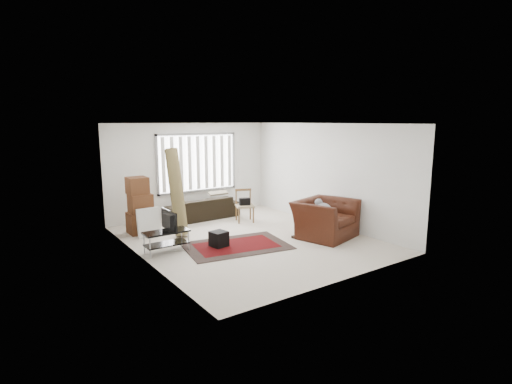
{
  "coord_description": "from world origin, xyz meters",
  "views": [
    {
      "loc": [
        -5.03,
        -7.57,
        2.77
      ],
      "look_at": [
        0.43,
        0.28,
        1.05
      ],
      "focal_mm": 28.0,
      "sensor_mm": 36.0,
      "label": 1
    }
  ],
  "objects_px": {
    "tv_stand": "(166,237)",
    "side_chair": "(245,204)",
    "armchair": "(325,216)",
    "moving_boxes": "(140,207)",
    "sofa": "(203,205)"
  },
  "relations": [
    {
      "from": "tv_stand",
      "to": "side_chair",
      "type": "bearing_deg",
      "value": 24.4
    },
    {
      "from": "armchair",
      "to": "moving_boxes",
      "type": "bearing_deg",
      "value": 125.37
    },
    {
      "from": "sofa",
      "to": "armchair",
      "type": "distance_m",
      "value": 3.68
    },
    {
      "from": "moving_boxes",
      "to": "sofa",
      "type": "distance_m",
      "value": 2.05
    },
    {
      "from": "moving_boxes",
      "to": "armchair",
      "type": "relative_size",
      "value": 0.85
    },
    {
      "from": "sofa",
      "to": "tv_stand",
      "type": "bearing_deg",
      "value": 46.0
    },
    {
      "from": "moving_boxes",
      "to": "armchair",
      "type": "distance_m",
      "value": 4.55
    },
    {
      "from": "moving_boxes",
      "to": "side_chair",
      "type": "relative_size",
      "value": 1.58
    },
    {
      "from": "side_chair",
      "to": "moving_boxes",
      "type": "bearing_deg",
      "value": -168.72
    },
    {
      "from": "sofa",
      "to": "side_chair",
      "type": "distance_m",
      "value": 1.26
    },
    {
      "from": "tv_stand",
      "to": "side_chair",
      "type": "height_order",
      "value": "side_chair"
    },
    {
      "from": "sofa",
      "to": "armchair",
      "type": "xyz_separation_m",
      "value": [
        1.55,
        -3.33,
        0.12
      ]
    },
    {
      "from": "sofa",
      "to": "armchair",
      "type": "height_order",
      "value": "armchair"
    },
    {
      "from": "moving_boxes",
      "to": "armchair",
      "type": "bearing_deg",
      "value": -39.13
    },
    {
      "from": "side_chair",
      "to": "tv_stand",
      "type": "bearing_deg",
      "value": -133.63
    }
  ]
}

